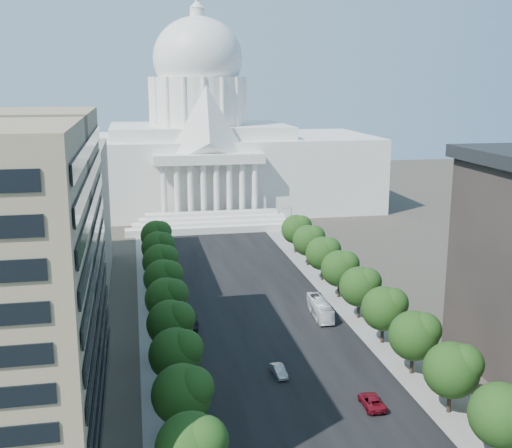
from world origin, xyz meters
TOP-DOWN VIEW (x-y plane):
  - road_asphalt at (0.00, 90.00)m, footprint 30.00×260.00m
  - sidewalk_left at (-19.00, 90.00)m, footprint 8.00×260.00m
  - sidewalk_right at (19.00, 90.00)m, footprint 8.00×260.00m
  - capitol at (0.00, 184.89)m, footprint 120.00×56.00m
  - office_block_left_far at (-48.00, 100.00)m, footprint 38.00×52.00m
  - tree_l_b at (-17.66, 23.81)m, footprint 7.79×7.60m
  - tree_l_c at (-17.66, 35.81)m, footprint 7.79×7.60m
  - tree_l_d at (-17.66, 47.81)m, footprint 7.79×7.60m
  - tree_l_e at (-17.66, 59.81)m, footprint 7.79×7.60m
  - tree_l_f at (-17.66, 71.81)m, footprint 7.79×7.60m
  - tree_l_g at (-17.66, 83.81)m, footprint 7.79×7.60m
  - tree_l_h at (-17.66, 95.81)m, footprint 7.79×7.60m
  - tree_l_i at (-17.66, 107.81)m, footprint 7.79×7.60m
  - tree_l_j at (-17.66, 119.81)m, footprint 7.79×7.60m
  - tree_r_b at (18.34, 23.81)m, footprint 7.79×7.60m
  - tree_r_c at (18.34, 35.81)m, footprint 7.79×7.60m
  - tree_r_d at (18.34, 47.81)m, footprint 7.79×7.60m
  - tree_r_e at (18.34, 59.81)m, footprint 7.79×7.60m
  - tree_r_f at (18.34, 71.81)m, footprint 7.79×7.60m
  - tree_r_g at (18.34, 83.81)m, footprint 7.79×7.60m
  - tree_r_h at (18.34, 95.81)m, footprint 7.79×7.60m
  - tree_r_i at (18.34, 107.81)m, footprint 7.79×7.60m
  - tree_r_j at (18.34, 119.81)m, footprint 7.79×7.60m
  - streetlight_b at (19.90, 35.00)m, footprint 2.61×0.44m
  - streetlight_c at (19.90, 60.00)m, footprint 2.61×0.44m
  - streetlight_d at (19.90, 85.00)m, footprint 2.61×0.44m
  - streetlight_e at (19.90, 110.00)m, footprint 2.61×0.44m
  - streetlight_f at (19.90, 135.00)m, footprint 2.61×0.44m
  - car_silver at (-2.22, 51.01)m, footprint 2.04×4.82m
  - car_red at (8.25, 39.29)m, footprint 2.83×5.89m
  - car_dark_b at (-13.38, 72.27)m, footprint 2.64×5.23m
  - city_bus at (11.06, 74.00)m, footprint 3.36×11.88m

SIDE VIEW (x-z plane):
  - road_asphalt at x=0.00m, z-range -0.01..0.01m
  - sidewalk_left at x=-19.00m, z-range -0.01..0.01m
  - sidewalk_right at x=19.00m, z-range -0.01..0.01m
  - car_dark_b at x=-13.38m, z-range 0.00..1.46m
  - car_silver at x=-2.22m, z-range 0.00..1.55m
  - car_red at x=8.25m, z-range 0.00..1.62m
  - city_bus at x=11.06m, z-range 0.00..3.27m
  - streetlight_b at x=19.90m, z-range 1.32..10.32m
  - streetlight_c at x=19.90m, z-range 1.32..10.32m
  - streetlight_d at x=19.90m, z-range 1.32..10.32m
  - streetlight_e at x=19.90m, z-range 1.32..10.32m
  - streetlight_f at x=19.90m, z-range 1.32..10.32m
  - tree_l_b at x=-17.66m, z-range 1.47..11.44m
  - tree_l_c at x=-17.66m, z-range 1.47..11.44m
  - tree_l_d at x=-17.66m, z-range 1.47..11.44m
  - tree_l_e at x=-17.66m, z-range 1.47..11.44m
  - tree_l_f at x=-17.66m, z-range 1.47..11.44m
  - tree_l_g at x=-17.66m, z-range 1.47..11.44m
  - tree_l_h at x=-17.66m, z-range 1.47..11.44m
  - tree_l_i at x=-17.66m, z-range 1.47..11.44m
  - tree_l_j at x=-17.66m, z-range 1.47..11.44m
  - tree_r_b at x=18.34m, z-range 1.47..11.44m
  - tree_r_c at x=18.34m, z-range 1.47..11.44m
  - tree_r_d at x=18.34m, z-range 1.47..11.44m
  - tree_r_e at x=18.34m, z-range 1.47..11.44m
  - tree_r_f at x=18.34m, z-range 1.47..11.44m
  - tree_r_g at x=18.34m, z-range 1.47..11.44m
  - tree_r_h at x=18.34m, z-range 1.47..11.44m
  - tree_r_i at x=18.34m, z-range 1.47..11.44m
  - tree_r_j at x=18.34m, z-range 1.47..11.44m
  - office_block_left_far at x=-48.00m, z-range 0.00..30.00m
  - capitol at x=0.00m, z-range -16.49..56.51m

